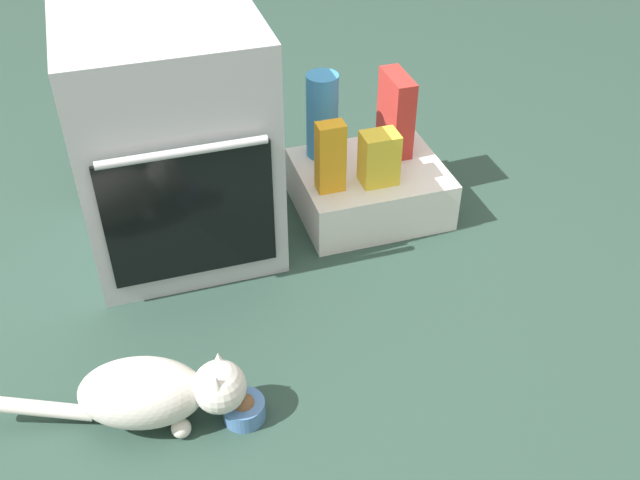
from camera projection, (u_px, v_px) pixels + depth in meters
ground at (241, 334)px, 2.12m from camera, size 8.00×8.00×0.00m
oven at (173, 141)px, 2.24m from camera, size 0.58×0.58×0.77m
pantry_cabinet at (369, 188)px, 2.56m from camera, size 0.50×0.41×0.18m
food_bowl at (244, 409)px, 1.87m from camera, size 0.11×0.11×0.08m
cat at (155, 392)px, 1.82m from camera, size 0.65×0.26×0.20m
snack_bag at (379, 158)px, 2.38m from camera, size 0.12×0.09×0.18m
juice_carton at (330, 157)px, 2.33m from camera, size 0.09×0.06×0.24m
water_bottle at (322, 116)px, 2.48m from camera, size 0.11×0.11×0.30m
cereal_box at (396, 113)px, 2.51m from camera, size 0.07×0.18×0.28m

